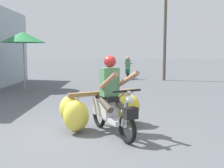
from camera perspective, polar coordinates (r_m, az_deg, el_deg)
The scene contains 5 objects.
ground_plane at distance 5.24m, azimuth -6.07°, elevation -11.45°, with size 120.00×120.00×0.00m, color #56595E.
motorbike_main_loaded at distance 5.68m, azimuth -1.44°, elevation -5.09°, with size 1.88×2.02×1.58m.
motorbike_distant_ahead_left at distance 16.37m, azimuth 3.45°, elevation 3.06°, with size 0.50×1.62×1.40m.
market_umbrella_near_shop at distance 12.09m, azimuth -18.42°, elevation 9.47°, with size 1.88×1.88×2.50m.
utility_pole at distance 15.85m, azimuth 11.27°, elevation 9.91°, with size 0.18×0.18×5.05m, color brown.
Camera 1 is at (0.55, -4.94, 1.64)m, focal length 42.79 mm.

